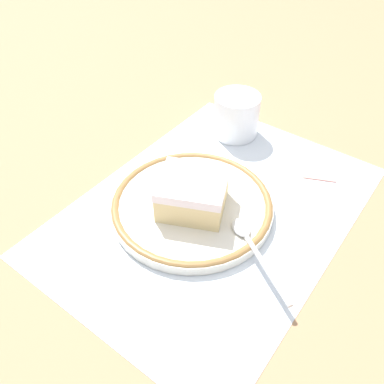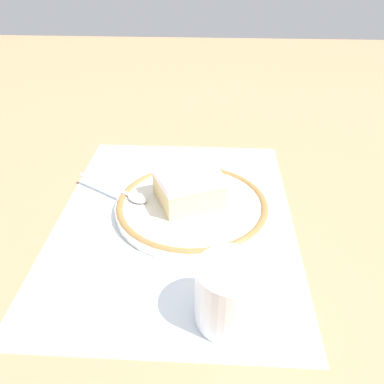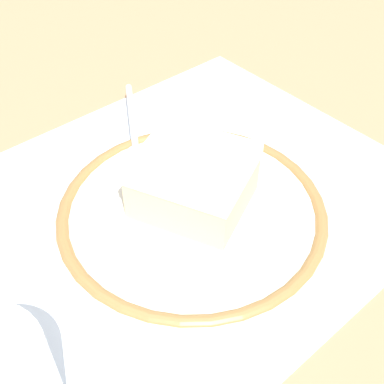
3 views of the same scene
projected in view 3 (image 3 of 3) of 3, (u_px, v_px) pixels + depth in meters
The scene contains 5 objects.
ground_plane at pixel (157, 218), 0.44m from camera, with size 2.40×2.40×0.00m, color #9E7551.
placemat at pixel (157, 217), 0.44m from camera, with size 0.47×0.34×0.00m, color silver.
plate at pixel (192, 214), 0.42m from camera, with size 0.23×0.23×0.02m.
cake_slice at pixel (193, 180), 0.41m from camera, with size 0.11×0.11×0.05m.
spoon at pixel (134, 138), 0.49m from camera, with size 0.09×0.13×0.01m.
Camera 3 is at (0.17, 0.25, 0.32)m, focal length 46.98 mm.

